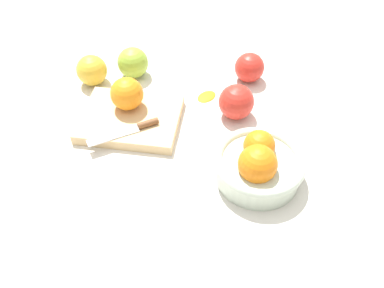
% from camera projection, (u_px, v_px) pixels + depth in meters
% --- Properties ---
extents(ground_plane, '(2.40, 2.40, 0.00)m').
position_uv_depth(ground_plane, '(184.00, 124.00, 0.91)').
color(ground_plane, silver).
extents(bowl, '(0.18, 0.18, 0.10)m').
position_uv_depth(bowl, '(258.00, 164.00, 0.77)').
color(bowl, beige).
rests_on(bowl, ground_plane).
extents(cutting_board, '(0.22, 0.17, 0.02)m').
position_uv_depth(cutting_board, '(131.00, 119.00, 0.90)').
color(cutting_board, '#DBB77F').
rests_on(cutting_board, ground_plane).
extents(orange_on_board, '(0.07, 0.07, 0.07)m').
position_uv_depth(orange_on_board, '(127.00, 94.00, 0.88)').
color(orange_on_board, orange).
rests_on(orange_on_board, cutting_board).
extents(knife, '(0.14, 0.10, 0.01)m').
position_uv_depth(knife, '(133.00, 129.00, 0.85)').
color(knife, silver).
rests_on(knife, cutting_board).
extents(apple_front_right, '(0.08, 0.08, 0.08)m').
position_uv_depth(apple_front_right, '(133.00, 63.00, 1.00)').
color(apple_front_right, '#8EB738').
rests_on(apple_front_right, ground_plane).
extents(apple_front_left, '(0.08, 0.08, 0.08)m').
position_uv_depth(apple_front_left, '(236.00, 102.00, 0.90)').
color(apple_front_left, red).
rests_on(apple_front_left, ground_plane).
extents(apple_front_left_2, '(0.07, 0.07, 0.07)m').
position_uv_depth(apple_front_left_2, '(249.00, 68.00, 0.99)').
color(apple_front_left_2, red).
rests_on(apple_front_left_2, ground_plane).
extents(apple_front_right_2, '(0.07, 0.07, 0.07)m').
position_uv_depth(apple_front_right_2, '(92.00, 70.00, 0.98)').
color(apple_front_right_2, gold).
rests_on(apple_front_right_2, ground_plane).
extents(citrus_peel, '(0.06, 0.06, 0.01)m').
position_uv_depth(citrus_peel, '(207.00, 95.00, 0.97)').
color(citrus_peel, orange).
rests_on(citrus_peel, ground_plane).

